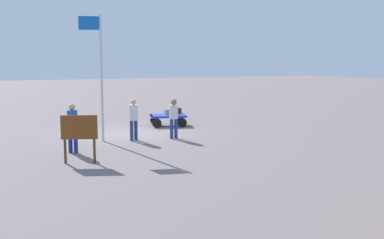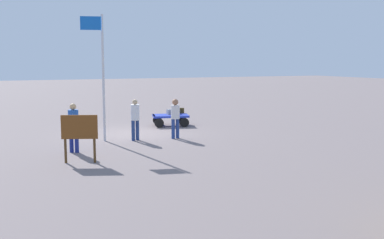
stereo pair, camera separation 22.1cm
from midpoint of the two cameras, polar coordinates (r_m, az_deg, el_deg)
name	(u,v)px [view 2 (the right image)]	position (r m, az deg, el deg)	size (l,w,h in m)	color
ground_plane	(133,133)	(20.10, -7.10, -1.76)	(120.00, 120.00, 0.00)	slate
luggage_cart	(170,118)	(22.28, -2.49, 0.24)	(1.96, 1.62, 0.54)	#2336B2
suitcase_olive	(178,111)	(22.99, -1.45, 1.14)	(0.59, 0.39, 0.26)	#3C3015
suitcase_dark	(173,112)	(22.45, -2.11, 0.98)	(0.61, 0.33, 0.26)	gray
worker_lead	(175,115)	(18.55, -1.77, 0.55)	(0.38, 0.38, 1.63)	navy
worker_trailing	(135,117)	(18.23, -6.82, 0.37)	(0.42, 0.42, 1.66)	navy
worker_supervisor	(73,124)	(16.19, -14.30, -0.54)	(0.50, 0.50, 1.72)	navy
flagpole	(101,68)	(18.13, -11.04, 6.37)	(0.87, 0.22, 4.96)	silver
signboard	(79,131)	(14.49, -13.54, -1.40)	(1.07, 0.47, 1.51)	#4C3319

